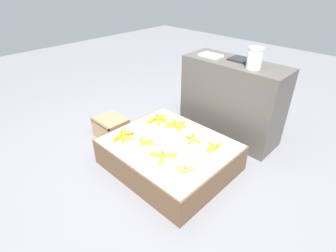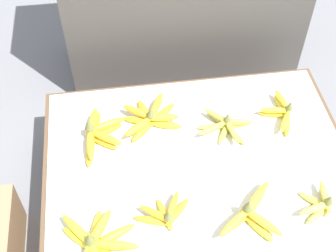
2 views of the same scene
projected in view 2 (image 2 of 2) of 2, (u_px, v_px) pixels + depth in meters
The scene contains 10 objects.
ground_plane at pixel (198, 210), 1.80m from camera, with size 10.00×10.00×0.00m, color slate.
display_platform at pixel (199, 192), 1.70m from camera, with size 1.08×0.90×0.26m.
banana_bunch_front_left at pixel (97, 243), 1.39m from camera, with size 0.24×0.25×0.10m.
banana_bunch_front_midleft at pixel (165, 214), 1.46m from camera, with size 0.19×0.13×0.08m.
banana_bunch_front_midright at pixel (250, 214), 1.46m from camera, with size 0.21×0.21×0.10m.
banana_bunch_front_right at pixel (321, 204), 1.49m from camera, with size 0.14×0.15×0.08m.
banana_bunch_middle_left at pixel (98, 134), 1.66m from camera, with size 0.16×0.25×0.10m.
banana_bunch_middle_midleft at pixel (150, 117), 1.72m from camera, with size 0.22×0.21×0.10m.
banana_bunch_middle_midright at pixel (225, 126), 1.70m from camera, with size 0.21×0.19×0.08m.
banana_bunch_middle_right at pixel (281, 112), 1.74m from camera, with size 0.12×0.22×0.08m.
Camera 2 is at (-0.24, -0.89, 1.58)m, focal length 50.00 mm.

